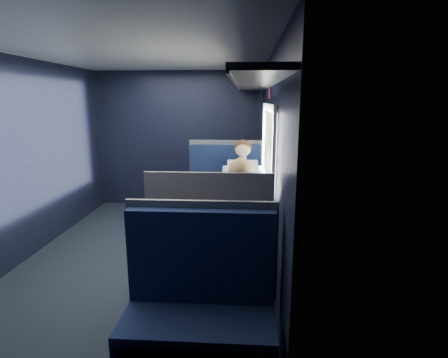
# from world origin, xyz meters

# --- Properties ---
(ground) EXTENTS (2.80, 4.20, 0.01)m
(ground) POSITION_xyz_m (0.00, 0.00, -0.01)
(ground) COLOR black
(room_shell) EXTENTS (3.00, 4.40, 2.40)m
(room_shell) POSITION_xyz_m (0.02, 0.00, 1.48)
(room_shell) COLOR black
(room_shell) RESTS_ON ground
(table) EXTENTS (0.62, 1.00, 0.74)m
(table) POSITION_xyz_m (1.03, 0.00, 0.66)
(table) COLOR #54565E
(table) RESTS_ON ground
(seat_bay_near) EXTENTS (1.04, 0.62, 1.26)m
(seat_bay_near) POSITION_xyz_m (0.84, 0.87, 0.42)
(seat_bay_near) COLOR #0B1434
(seat_bay_near) RESTS_ON ground
(seat_bay_far) EXTENTS (1.04, 0.62, 1.26)m
(seat_bay_far) POSITION_xyz_m (0.85, -0.87, 0.41)
(seat_bay_far) COLOR #0B1434
(seat_bay_far) RESTS_ON ground
(seat_row_front) EXTENTS (1.04, 0.51, 1.16)m
(seat_row_front) POSITION_xyz_m (0.85, 1.80, 0.41)
(seat_row_front) COLOR #0B1434
(seat_row_front) RESTS_ON ground
(seat_row_back) EXTENTS (1.04, 0.51, 1.16)m
(seat_row_back) POSITION_xyz_m (0.85, -1.80, 0.41)
(seat_row_back) COLOR #0B1434
(seat_row_back) RESTS_ON ground
(man) EXTENTS (0.53, 0.56, 1.32)m
(man) POSITION_xyz_m (1.10, 0.70, 0.72)
(man) COLOR black
(man) RESTS_ON ground
(woman) EXTENTS (0.53, 0.56, 1.32)m
(woman) POSITION_xyz_m (1.10, -0.71, 0.73)
(woman) COLOR black
(woman) RESTS_ON ground
(papers) EXTENTS (0.64, 0.81, 0.01)m
(papers) POSITION_xyz_m (0.98, 0.05, 0.74)
(papers) COLOR white
(papers) RESTS_ON table
(laptop) EXTENTS (0.31, 0.36, 0.24)m
(laptop) POSITION_xyz_m (1.38, -0.06, 0.81)
(laptop) COLOR silver
(laptop) RESTS_ON table
(bottle_small) EXTENTS (0.06, 0.06, 0.20)m
(bottle_small) POSITION_xyz_m (1.23, 0.38, 0.83)
(bottle_small) COLOR silver
(bottle_small) RESTS_ON table
(cup) EXTENTS (0.07, 0.07, 0.09)m
(cup) POSITION_xyz_m (1.33, 0.39, 0.79)
(cup) COLOR white
(cup) RESTS_ON table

